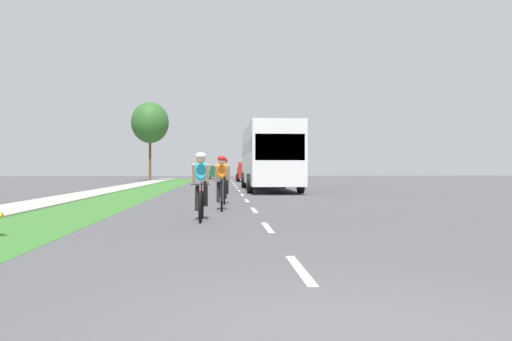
% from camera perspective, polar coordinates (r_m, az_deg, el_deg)
% --- Properties ---
extents(ground_plane, '(120.00, 120.00, 0.00)m').
position_cam_1_polar(ground_plane, '(23.56, -1.60, -2.72)').
color(ground_plane, '#4C4C4F').
extents(grass_verge, '(2.54, 70.00, 0.01)m').
position_cam_1_polar(grass_verge, '(23.89, -13.68, -2.68)').
color(grass_verge, '#38722D').
rests_on(grass_verge, ground_plane).
extents(sidewalk_concrete, '(1.75, 70.00, 0.10)m').
position_cam_1_polar(sidewalk_concrete, '(24.35, -18.66, -2.63)').
color(sidewalk_concrete, '#B2ADA3').
rests_on(sidewalk_concrete, ground_plane).
extents(lane_markings_center, '(0.12, 53.49, 0.01)m').
position_cam_1_polar(lane_markings_center, '(27.55, -1.93, -2.29)').
color(lane_markings_center, white).
rests_on(lane_markings_center, ground_plane).
extents(cyclist_lead, '(0.42, 1.72, 1.58)m').
position_cam_1_polar(cyclist_lead, '(11.76, -6.23, -1.71)').
color(cyclist_lead, black).
rests_on(cyclist_lead, ground_plane).
extents(cyclist_trailing, '(0.42, 1.72, 1.58)m').
position_cam_1_polar(cyclist_trailing, '(14.68, -3.91, -1.33)').
color(cyclist_trailing, black).
rests_on(cyclist_trailing, ground_plane).
extents(cyclist_distant, '(0.42, 1.72, 1.58)m').
position_cam_1_polar(cyclist_distant, '(17.34, -3.62, -1.09)').
color(cyclist_distant, black).
rests_on(cyclist_distant, ground_plane).
extents(bus_white, '(2.78, 11.60, 3.48)m').
position_cam_1_polar(bus_white, '(28.40, 1.40, 1.78)').
color(bus_white, silver).
rests_on(bus_white, ground_plane).
extents(suv_red, '(2.15, 4.70, 1.79)m').
position_cam_1_polar(suv_red, '(47.51, -0.93, -0.10)').
color(suv_red, red).
rests_on(suv_red, ground_plane).
extents(sedan_dark_green, '(1.98, 4.30, 1.52)m').
position_cam_1_polar(sedan_dark_green, '(59.01, -4.45, -0.21)').
color(sedan_dark_green, '#194C2D').
rests_on(sedan_dark_green, ground_plane).
extents(street_tree_far, '(3.67, 3.67, 7.77)m').
position_cam_1_polar(street_tree_far, '(51.00, -11.90, 5.31)').
color(street_tree_far, brown).
rests_on(street_tree_far, ground_plane).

